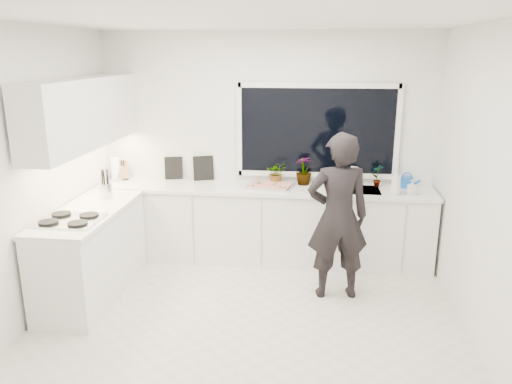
# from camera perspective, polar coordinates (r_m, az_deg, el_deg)

# --- Properties ---
(floor) EXTENTS (4.00, 3.50, 0.02)m
(floor) POSITION_cam_1_polar(r_m,az_deg,el_deg) (4.90, -0.92, -14.46)
(floor) COLOR beige
(floor) RESTS_ON ground
(wall_back) EXTENTS (4.00, 0.02, 2.70)m
(wall_back) POSITION_cam_1_polar(r_m,az_deg,el_deg) (6.08, 1.25, 5.28)
(wall_back) COLOR white
(wall_back) RESTS_ON ground
(wall_left) EXTENTS (0.02, 3.50, 2.70)m
(wall_left) POSITION_cam_1_polar(r_m,az_deg,el_deg) (5.05, -24.24, 1.70)
(wall_left) COLOR white
(wall_left) RESTS_ON ground
(wall_right) EXTENTS (0.02, 3.50, 2.70)m
(wall_right) POSITION_cam_1_polar(r_m,az_deg,el_deg) (4.57, 24.85, 0.26)
(wall_right) COLOR white
(wall_right) RESTS_ON ground
(ceiling) EXTENTS (4.00, 3.50, 0.02)m
(ceiling) POSITION_cam_1_polar(r_m,az_deg,el_deg) (4.24, -1.09, 19.20)
(ceiling) COLOR white
(ceiling) RESTS_ON wall_back
(window) EXTENTS (1.80, 0.02, 1.00)m
(window) POSITION_cam_1_polar(r_m,az_deg,el_deg) (5.99, 6.99, 6.94)
(window) COLOR black
(window) RESTS_ON wall_back
(base_cabinets_back) EXTENTS (3.92, 0.58, 0.88)m
(base_cabinets_back) POSITION_cam_1_polar(r_m,az_deg,el_deg) (6.02, 0.91, -3.80)
(base_cabinets_back) COLOR white
(base_cabinets_back) RESTS_ON floor
(base_cabinets_left) EXTENTS (0.58, 1.60, 0.88)m
(base_cabinets_left) POSITION_cam_1_polar(r_m,az_deg,el_deg) (5.45, -18.22, -6.76)
(base_cabinets_left) COLOR white
(base_cabinets_left) RESTS_ON floor
(countertop_back) EXTENTS (3.94, 0.62, 0.04)m
(countertop_back) POSITION_cam_1_polar(r_m,az_deg,el_deg) (5.87, 0.92, 0.40)
(countertop_back) COLOR silver
(countertop_back) RESTS_ON base_cabinets_back
(countertop_left) EXTENTS (0.62, 1.60, 0.04)m
(countertop_left) POSITION_cam_1_polar(r_m,az_deg,el_deg) (5.30, -18.64, -2.16)
(countertop_left) COLOR silver
(countertop_left) RESTS_ON base_cabinets_left
(upper_cabinets) EXTENTS (0.34, 2.10, 0.70)m
(upper_cabinets) POSITION_cam_1_polar(r_m,az_deg,el_deg) (5.47, -19.11, 8.55)
(upper_cabinets) COLOR white
(upper_cabinets) RESTS_ON wall_left
(sink) EXTENTS (0.58, 0.42, 0.14)m
(sink) POSITION_cam_1_polar(r_m,az_deg,el_deg) (5.88, 11.16, -0.19)
(sink) COLOR silver
(sink) RESTS_ON countertop_back
(faucet) EXTENTS (0.03, 0.03, 0.22)m
(faucet) POSITION_cam_1_polar(r_m,az_deg,el_deg) (6.03, 11.11, 1.79)
(faucet) COLOR silver
(faucet) RESTS_ON countertop_back
(stovetop) EXTENTS (0.56, 0.48, 0.03)m
(stovetop) POSITION_cam_1_polar(r_m,az_deg,el_deg) (5.00, -20.56, -2.97)
(stovetop) COLOR black
(stovetop) RESTS_ON countertop_left
(person) EXTENTS (0.69, 0.51, 1.72)m
(person) POSITION_cam_1_polar(r_m,az_deg,el_deg) (5.07, 9.33, -2.82)
(person) COLOR black
(person) RESTS_ON floor
(pizza_tray) EXTENTS (0.57, 0.47, 0.03)m
(pizza_tray) POSITION_cam_1_polar(r_m,az_deg,el_deg) (5.84, 1.67, 0.65)
(pizza_tray) COLOR silver
(pizza_tray) RESTS_ON countertop_back
(pizza) EXTENTS (0.52, 0.41, 0.01)m
(pizza) POSITION_cam_1_polar(r_m,az_deg,el_deg) (5.83, 1.67, 0.81)
(pizza) COLOR #AE3517
(pizza) RESTS_ON pizza_tray
(watering_can) EXTENTS (0.18, 0.18, 0.13)m
(watering_can) POSITION_cam_1_polar(r_m,az_deg,el_deg) (6.08, 16.84, 1.08)
(watering_can) COLOR blue
(watering_can) RESTS_ON countertop_back
(paper_towel_roll) EXTENTS (0.14, 0.14, 0.26)m
(paper_towel_roll) POSITION_cam_1_polar(r_m,az_deg,el_deg) (6.39, -15.72, 2.46)
(paper_towel_roll) COLOR white
(paper_towel_roll) RESTS_ON countertop_back
(knife_block) EXTENTS (0.16, 0.14, 0.22)m
(knife_block) POSITION_cam_1_polar(r_m,az_deg,el_deg) (6.41, -15.02, 2.36)
(knife_block) COLOR #925F44
(knife_block) RESTS_ON countertop_back
(utensil_crock) EXTENTS (0.16, 0.16, 0.16)m
(utensil_crock) POSITION_cam_1_polar(r_m,az_deg,el_deg) (5.66, -16.76, 0.18)
(utensil_crock) COLOR #B4B4B8
(utensil_crock) RESTS_ON countertop_left
(picture_frame_large) EXTENTS (0.22, 0.07, 0.28)m
(picture_frame_large) POSITION_cam_1_polar(r_m,az_deg,el_deg) (6.29, -9.40, 2.73)
(picture_frame_large) COLOR black
(picture_frame_large) RESTS_ON countertop_back
(picture_frame_small) EXTENTS (0.24, 0.10, 0.30)m
(picture_frame_small) POSITION_cam_1_polar(r_m,az_deg,el_deg) (6.19, -6.03, 2.75)
(picture_frame_small) COLOR black
(picture_frame_small) RESTS_ON countertop_back
(herb_plants) EXTENTS (1.41, 0.26, 0.34)m
(herb_plants) POSITION_cam_1_polar(r_m,az_deg,el_deg) (5.97, 5.84, 2.24)
(herb_plants) COLOR #26662D
(herb_plants) RESTS_ON countertop_back
(soap_bottles) EXTENTS (0.30, 0.15, 0.29)m
(soap_bottles) POSITION_cam_1_polar(r_m,az_deg,el_deg) (5.75, 16.08, 1.01)
(soap_bottles) COLOR #D8BF66
(soap_bottles) RESTS_ON countertop_back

